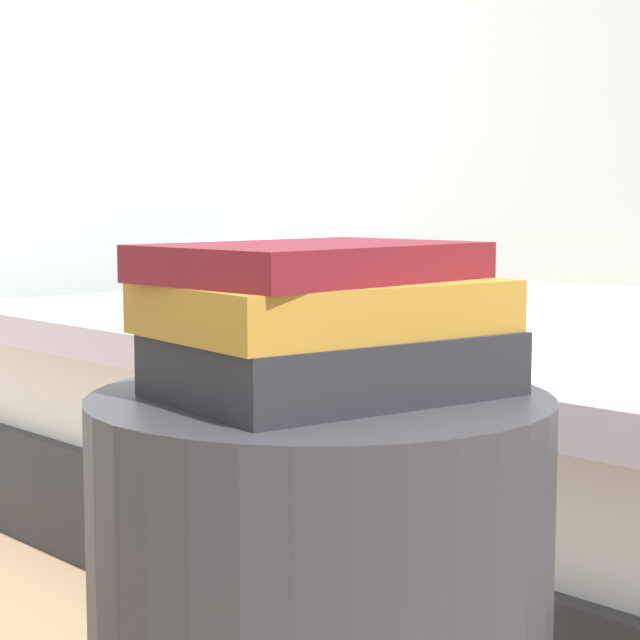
# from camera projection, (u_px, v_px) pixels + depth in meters

# --- Properties ---
(bed) EXTENTS (1.64, 2.08, 0.62)m
(bed) POSITION_uv_depth(u_px,v_px,m) (505.00, 423.00, 2.28)
(bed) COLOR #2D2D33
(bed) RESTS_ON ground_plane
(book_charcoal) EXTENTS (0.29, 0.22, 0.05)m
(book_charcoal) POSITION_uv_depth(u_px,v_px,m) (333.00, 364.00, 0.95)
(book_charcoal) COLOR #28282D
(book_charcoal) RESTS_ON side_table
(book_ochre) EXTENTS (0.29, 0.21, 0.04)m
(book_ochre) POSITION_uv_depth(u_px,v_px,m) (323.00, 306.00, 0.95)
(book_ochre) COLOR #B7842D
(book_ochre) RESTS_ON book_charcoal
(book_maroon) EXTENTS (0.28, 0.21, 0.03)m
(book_maroon) POSITION_uv_depth(u_px,v_px,m) (315.00, 262.00, 0.94)
(book_maroon) COLOR maroon
(book_maroon) RESTS_ON book_ochre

